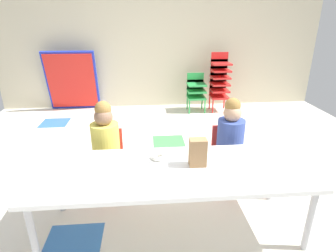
{
  "coord_description": "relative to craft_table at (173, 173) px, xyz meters",
  "views": [
    {
      "loc": [
        -0.31,
        -2.62,
        1.63
      ],
      "look_at": [
        -0.13,
        -0.53,
        0.8
      ],
      "focal_mm": 29.82,
      "sensor_mm": 36.0,
      "label": 1
    }
  ],
  "objects": [
    {
      "name": "ground_plane",
      "position": [
        0.12,
        0.78,
        -0.52
      ],
      "size": [
        5.92,
        5.37,
        0.02
      ],
      "color": "silver"
    },
    {
      "name": "back_wall",
      "position": [
        0.12,
        3.47,
        0.69
      ],
      "size": [
        5.92,
        0.1,
        2.41
      ],
      "primitive_type": "cube",
      "color": "beige",
      "rests_on": "ground_plane"
    },
    {
      "name": "craft_table",
      "position": [
        0.0,
        0.0,
        0.0
      ],
      "size": [
        2.09,
        0.74,
        0.55
      ],
      "color": "white",
      "rests_on": "ground_plane"
    },
    {
      "name": "seated_child_near_camera",
      "position": [
        -0.57,
        0.6,
        0.04
      ],
      "size": [
        0.32,
        0.31,
        0.92
      ],
      "color": "red",
      "rests_on": "ground_plane"
    },
    {
      "name": "seated_child_middle_seat",
      "position": [
        0.63,
        0.6,
        0.04
      ],
      "size": [
        0.32,
        0.31,
        0.92
      ],
      "color": "red",
      "rests_on": "ground_plane"
    },
    {
      "name": "kid_chair_green_stack",
      "position": [
        0.73,
        3.02,
        -0.12
      ],
      "size": [
        0.32,
        0.3,
        0.68
      ],
      "color": "green",
      "rests_on": "ground_plane"
    },
    {
      "name": "kid_chair_red_stack",
      "position": [
        1.16,
        3.03,
        0.06
      ],
      "size": [
        0.32,
        0.3,
        1.04
      ],
      "color": "red",
      "rests_on": "ground_plane"
    },
    {
      "name": "folded_activity_table",
      "position": [
        -1.49,
        3.27,
        0.02
      ],
      "size": [
        0.9,
        0.29,
        1.09
      ],
      "color": "#1E33BF",
      "rests_on": "ground_plane"
    },
    {
      "name": "paper_bag_brown",
      "position": [
        0.2,
        0.04,
        0.15
      ],
      "size": [
        0.13,
        0.09,
        0.22
      ],
      "primitive_type": "cube",
      "color": "#9E754C",
      "rests_on": "craft_table"
    },
    {
      "name": "paper_plate_near_edge",
      "position": [
        -0.1,
        0.15,
        0.05
      ],
      "size": [
        0.18,
        0.18,
        0.01
      ],
      "primitive_type": "cylinder",
      "color": "white",
      "rests_on": "craft_table"
    },
    {
      "name": "donut_powdered_on_plate",
      "position": [
        -0.1,
        0.15,
        0.07
      ],
      "size": [
        0.12,
        0.12,
        0.04
      ],
      "primitive_type": "torus",
      "color": "white",
      "rests_on": "craft_table"
    }
  ]
}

